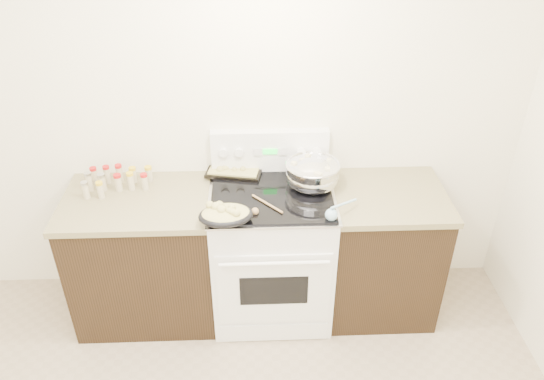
{
  "coord_description": "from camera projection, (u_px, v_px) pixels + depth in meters",
  "views": [
    {
      "loc": [
        0.24,
        -1.31,
        2.72
      ],
      "look_at": [
        0.35,
        1.37,
        1.0
      ],
      "focal_mm": 35.0,
      "sensor_mm": 36.0,
      "label": 1
    }
  ],
  "objects": [
    {
      "name": "spice_jars",
      "position": [
        114.0,
        180.0,
        3.33
      ],
      "size": [
        0.4,
        0.23,
        0.13
      ],
      "color": "#BFB28C",
      "rests_on": "counter_left"
    },
    {
      "name": "mixing_bowl",
      "position": [
        312.0,
        174.0,
        3.3
      ],
      "size": [
        0.39,
        0.39,
        0.2
      ],
      "color": "silver",
      "rests_on": "kitchen_range"
    },
    {
      "name": "kitchen_range",
      "position": [
        272.0,
        250.0,
        3.51
      ],
      "size": [
        0.78,
        0.73,
        1.22
      ],
      "color": "white",
      "rests_on": "ground"
    },
    {
      "name": "counter_right",
      "position": [
        380.0,
        250.0,
        3.55
      ],
      "size": [
        0.73,
        0.67,
        0.92
      ],
      "color": "black",
      "rests_on": "ground"
    },
    {
      "name": "wooden_spoon",
      "position": [
        260.0,
        208.0,
        3.1
      ],
      "size": [
        0.19,
        0.2,
        0.04
      ],
      "color": "#A67D4B",
      "rests_on": "kitchen_range"
    },
    {
      "name": "room_shell",
      "position": [
        177.0,
        240.0,
        1.64
      ],
      "size": [
        4.1,
        3.6,
        2.75
      ],
      "color": "white",
      "rests_on": "ground"
    },
    {
      "name": "baking_sheet",
      "position": [
        234.0,
        168.0,
        3.48
      ],
      "size": [
        0.4,
        0.31,
        0.06
      ],
      "color": "black",
      "rests_on": "kitchen_range"
    },
    {
      "name": "blue_ladle",
      "position": [
        333.0,
        213.0,
        3.03
      ],
      "size": [
        0.21,
        0.2,
        0.09
      ],
      "color": "#8DB9D3",
      "rests_on": "kitchen_range"
    },
    {
      "name": "roasting_pan",
      "position": [
        225.0,
        214.0,
        2.99
      ],
      "size": [
        0.33,
        0.25,
        0.11
      ],
      "color": "black",
      "rests_on": "kitchen_range"
    },
    {
      "name": "counter_left",
      "position": [
        146.0,
        256.0,
        3.5
      ],
      "size": [
        0.93,
        0.67,
        0.92
      ],
      "color": "black",
      "rests_on": "ground"
    }
  ]
}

